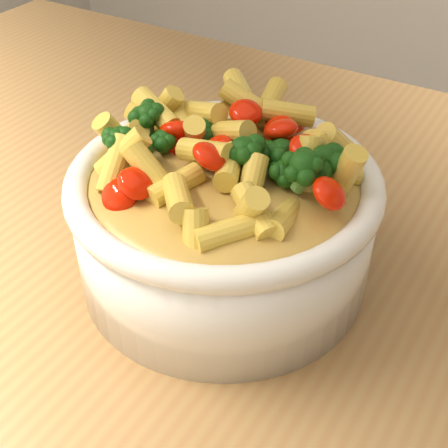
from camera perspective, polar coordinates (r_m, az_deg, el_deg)
The scene contains 3 objects.
table at distance 0.60m, azimuth -0.61°, elevation -9.99°, with size 1.20×0.80×0.90m.
serving_bowl at distance 0.47m, azimuth -0.00°, elevation 0.12°, with size 0.23×0.23×0.10m.
pasta_salad at distance 0.44m, azimuth -0.00°, elevation 6.50°, with size 0.18×0.18×0.04m.
Camera 1 is at (0.21, -0.34, 1.24)m, focal length 50.00 mm.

